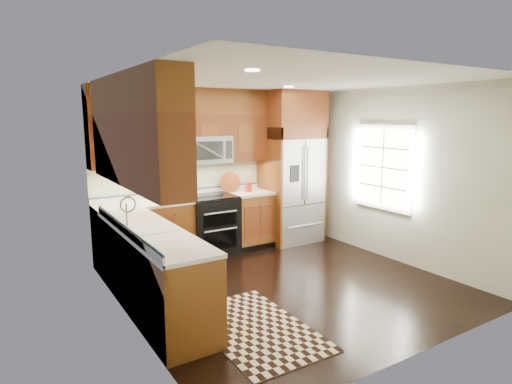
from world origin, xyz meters
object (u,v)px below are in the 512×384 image
range (211,225)px  utensil_crock (249,185)px  knife_block (169,192)px  refrigerator (292,167)px  rug (255,328)px

range → utensil_crock: size_ratio=2.87×
range → knife_block: (-0.61, 0.18, 0.57)m
refrigerator → utensil_crock: bearing=174.4°
utensil_crock → knife_block: bearing=174.1°
range → refrigerator: refrigerator is taller
rug → knife_block: size_ratio=6.64×
refrigerator → knife_block: (-2.16, 0.22, -0.26)m
rug → utensil_crock: bearing=61.2°
range → rug: bearing=-106.3°
range → knife_block: size_ratio=3.85×
range → rug: size_ratio=0.58×
rug → knife_block: knife_block is taller
knife_block → rug: bearing=-92.4°
rug → utensil_crock: size_ratio=4.96×
range → refrigerator: 1.76m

